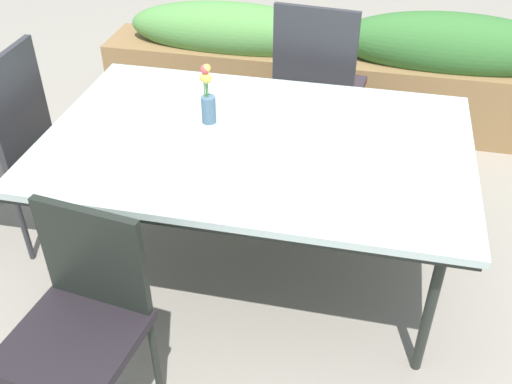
{
  "coord_description": "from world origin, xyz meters",
  "views": [
    {
      "loc": [
        0.41,
        -2.11,
        2.05
      ],
      "look_at": [
        -0.05,
        -0.0,
        0.45
      ],
      "focal_mm": 41.67,
      "sensor_mm": 36.0,
      "label": 1
    }
  ],
  "objects_px": {
    "planter_box": "(338,68)",
    "chair_end_left": "(4,138)",
    "flower_vase": "(208,98)",
    "chair_far_side": "(318,82)",
    "dining_table": "(256,148)",
    "chair_near_left": "(82,317)"
  },
  "relations": [
    {
      "from": "chair_end_left",
      "to": "flower_vase",
      "type": "distance_m",
      "value": 1.03
    },
    {
      "from": "chair_far_side",
      "to": "flower_vase",
      "type": "bearing_deg",
      "value": -109.99
    },
    {
      "from": "chair_near_left",
      "to": "chair_end_left",
      "type": "height_order",
      "value": "chair_end_left"
    },
    {
      "from": "dining_table",
      "to": "chair_near_left",
      "type": "relative_size",
      "value": 2.01
    },
    {
      "from": "chair_near_left",
      "to": "dining_table",
      "type": "bearing_deg",
      "value": -105.65
    },
    {
      "from": "chair_end_left",
      "to": "chair_near_left",
      "type": "bearing_deg",
      "value": -138.9
    },
    {
      "from": "dining_table",
      "to": "chair_end_left",
      "type": "distance_m",
      "value": 1.23
    },
    {
      "from": "chair_far_side",
      "to": "chair_near_left",
      "type": "bearing_deg",
      "value": -100.89
    },
    {
      "from": "chair_near_left",
      "to": "chair_far_side",
      "type": "height_order",
      "value": "chair_far_side"
    },
    {
      "from": "chair_near_left",
      "to": "chair_end_left",
      "type": "bearing_deg",
      "value": -40.23
    },
    {
      "from": "chair_end_left",
      "to": "planter_box",
      "type": "height_order",
      "value": "chair_end_left"
    },
    {
      "from": "chair_far_side",
      "to": "flower_vase",
      "type": "distance_m",
      "value": 0.93
    },
    {
      "from": "chair_far_side",
      "to": "planter_box",
      "type": "distance_m",
      "value": 0.68
    },
    {
      "from": "chair_far_side",
      "to": "chair_end_left",
      "type": "bearing_deg",
      "value": -141.02
    },
    {
      "from": "chair_end_left",
      "to": "chair_far_side",
      "type": "relative_size",
      "value": 0.97
    },
    {
      "from": "planter_box",
      "to": "chair_end_left",
      "type": "bearing_deg",
      "value": -133.06
    },
    {
      "from": "dining_table",
      "to": "chair_far_side",
      "type": "relative_size",
      "value": 1.74
    },
    {
      "from": "chair_end_left",
      "to": "chair_far_side",
      "type": "xyz_separation_m",
      "value": [
        1.38,
        0.9,
        0.01
      ]
    },
    {
      "from": "flower_vase",
      "to": "planter_box",
      "type": "height_order",
      "value": "flower_vase"
    },
    {
      "from": "flower_vase",
      "to": "planter_box",
      "type": "bearing_deg",
      "value": 72.7
    },
    {
      "from": "chair_far_side",
      "to": "flower_vase",
      "type": "height_order",
      "value": "chair_far_side"
    },
    {
      "from": "chair_far_side",
      "to": "planter_box",
      "type": "relative_size",
      "value": 0.34
    }
  ]
}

